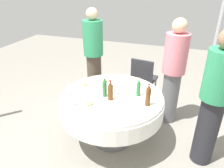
{
  "coord_description": "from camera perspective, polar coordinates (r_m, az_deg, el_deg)",
  "views": [
    {
      "loc": [
        2.31,
        0.8,
        2.14
      ],
      "look_at": [
        0.0,
        0.0,
        0.91
      ],
      "focal_mm": 34.14,
      "sensor_mm": 36.0,
      "label": 1
    }
  ],
  "objects": [
    {
      "name": "plate_west",
      "position": [
        3.07,
        -7.36,
        -0.34
      ],
      "size": [
        0.22,
        0.22,
        0.04
      ],
      "color": "white",
      "rests_on": "dining_table"
    },
    {
      "name": "wine_glass_far",
      "position": [
        2.95,
        -4.08,
        0.69
      ],
      "size": [
        0.06,
        0.06,
        0.15
      ],
      "color": "white",
      "rests_on": "dining_table"
    },
    {
      "name": "person_mid",
      "position": [
        3.8,
        -4.94,
        7.57
      ],
      "size": [
        0.34,
        0.34,
        1.71
      ],
      "rotation": [
        0.0,
        0.0,
        2.18
      ],
      "color": "#4C3F33",
      "rests_on": "ground_plane"
    },
    {
      "name": "wine_glass_right",
      "position": [
        2.81,
        1.16,
        -0.87
      ],
      "size": [
        0.06,
        0.06,
        0.14
      ],
      "color": "white",
      "rests_on": "dining_table"
    },
    {
      "name": "bottle_brown_far",
      "position": [
        2.66,
        -0.43,
        -1.83
      ],
      "size": [
        0.07,
        0.07,
        0.27
      ],
      "color": "#593314",
      "rests_on": "dining_table"
    },
    {
      "name": "dining_table",
      "position": [
        2.89,
        0.0,
        -5.55
      ],
      "size": [
        1.38,
        1.38,
        0.74
      ],
      "color": "white",
      "rests_on": "ground_plane"
    },
    {
      "name": "chair_outer",
      "position": [
        3.9,
        8.36,
        1.93
      ],
      "size": [
        0.46,
        0.46,
        0.87
      ],
      "rotation": [
        0.0,
        0.0,
        1.41
      ],
      "color": "#2D2D33",
      "rests_on": "ground_plane"
    },
    {
      "name": "bottle_clear_south",
      "position": [
        2.57,
        -11.11,
        -3.23
      ],
      "size": [
        0.06,
        0.06,
        0.29
      ],
      "color": "silver",
      "rests_on": "dining_table"
    },
    {
      "name": "bottle_green_mid",
      "position": [
        2.74,
        -2.0,
        -0.95
      ],
      "size": [
        0.06,
        0.06,
        0.27
      ],
      "color": "#2D6B38",
      "rests_on": "dining_table"
    },
    {
      "name": "bottle_green_right",
      "position": [
        2.77,
        7.11,
        -0.98
      ],
      "size": [
        0.06,
        0.06,
        0.26
      ],
      "color": "#2D6B38",
      "rests_on": "dining_table"
    },
    {
      "name": "spoon_south",
      "position": [
        2.82,
        -8.36,
        -3.2
      ],
      "size": [
        0.1,
        0.17,
        0.0
      ],
      "primitive_type": "cube",
      "rotation": [
        0.0,
        0.0,
        4.23
      ],
      "color": "silver",
      "rests_on": "dining_table"
    },
    {
      "name": "bottle_brown_east",
      "position": [
        2.57,
        9.66,
        -3.03
      ],
      "size": [
        0.06,
        0.06,
        0.29
      ],
      "color": "#593314",
      "rests_on": "dining_table"
    },
    {
      "name": "plate_front",
      "position": [
        3.0,
        5.83,
        -1.02
      ],
      "size": [
        0.25,
        0.25,
        0.02
      ],
      "color": "white",
      "rests_on": "dining_table"
    },
    {
      "name": "plate_left",
      "position": [
        3.17,
        -1.5,
        0.81
      ],
      "size": [
        0.21,
        0.21,
        0.04
      ],
      "color": "white",
      "rests_on": "dining_table"
    },
    {
      "name": "tent_pole_secondary",
      "position": [
        4.24,
        26.14,
        10.72
      ],
      "size": [
        0.07,
        0.07,
        2.32
      ],
      "primitive_type": "cylinder",
      "color": "#B2B5B7",
      "rests_on": "ground_plane"
    },
    {
      "name": "folded_napkin",
      "position": [
        2.63,
        4.43,
        -5.16
      ],
      "size": [
        0.13,
        0.13,
        0.02
      ],
      "primitive_type": "cube",
      "rotation": [
        0.0,
        0.0,
        -0.05
      ],
      "color": "white",
      "rests_on": "dining_table"
    },
    {
      "name": "plate_near",
      "position": [
        2.62,
        -5.98,
        -5.41
      ],
      "size": [
        0.23,
        0.23,
        0.04
      ],
      "color": "white",
      "rests_on": "dining_table"
    },
    {
      "name": "person_east",
      "position": [
        2.67,
        25.72,
        -3.84
      ],
      "size": [
        0.34,
        0.34,
        1.7
      ],
      "rotation": [
        0.0,
        0.0,
        0.01
      ],
      "color": "#26262B",
      "rests_on": "ground_plane"
    },
    {
      "name": "person_south",
      "position": [
        3.33,
        16.11,
        3.24
      ],
      "size": [
        0.34,
        0.34,
        1.65
      ],
      "rotation": [
        0.0,
        0.0,
        0.82
      ],
      "color": "slate",
      "rests_on": "ground_plane"
    },
    {
      "name": "ground_plane",
      "position": [
        3.25,
        0.0,
        -14.4
      ],
      "size": [
        10.0,
        10.0,
        0.0
      ],
      "primitive_type": "plane",
      "color": "gray"
    }
  ]
}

